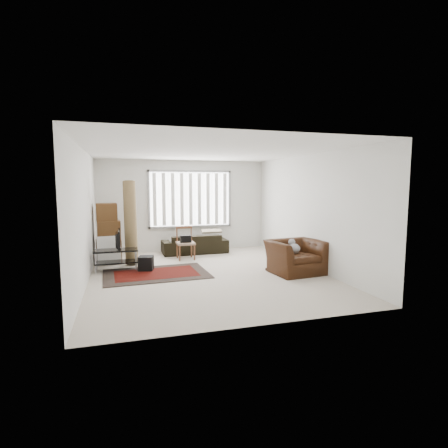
% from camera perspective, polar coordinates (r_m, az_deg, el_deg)
% --- Properties ---
extents(room, '(6.00, 6.02, 2.71)m').
position_cam_1_polar(room, '(8.12, -3.41, 4.86)').
color(room, '#C0B5A4').
rests_on(room, ground).
extents(persian_rug, '(2.32, 1.61, 0.02)m').
position_cam_1_polar(persian_rug, '(7.98, -10.99, -7.98)').
color(persian_rug, black).
rests_on(persian_rug, ground).
extents(tv_stand, '(0.98, 0.44, 0.49)m').
position_cam_1_polar(tv_stand, '(8.49, -17.21, -4.90)').
color(tv_stand, black).
rests_on(tv_stand, ground).
extents(tv, '(0.10, 0.79, 0.46)m').
position_cam_1_polar(tv, '(8.43, -17.29, -2.47)').
color(tv, black).
rests_on(tv, tv_stand).
extents(subwoofer, '(0.39, 0.39, 0.32)m').
position_cam_1_polar(subwoofer, '(8.31, -12.63, -6.24)').
color(subwoofer, black).
rests_on(subwoofer, persian_rug).
extents(moving_boxes, '(0.66, 0.61, 1.51)m').
position_cam_1_polar(moving_boxes, '(9.46, -18.38, -1.67)').
color(moving_boxes, brown).
rests_on(moving_boxes, ground).
extents(white_flatpack, '(0.58, 0.30, 0.71)m').
position_cam_1_polar(white_flatpack, '(9.15, -18.25, -4.12)').
color(white_flatpack, silver).
rests_on(white_flatpack, ground).
extents(rolled_rug, '(0.33, 0.69, 2.09)m').
position_cam_1_polar(rolled_rug, '(9.04, -15.03, 0.28)').
color(rolled_rug, brown).
rests_on(rolled_rug, ground).
extents(sofa, '(1.89, 0.85, 0.72)m').
position_cam_1_polar(sofa, '(10.19, -4.79, -2.74)').
color(sofa, black).
rests_on(sofa, ground).
extents(side_chair, '(0.47, 0.47, 0.86)m').
position_cam_1_polar(side_chair, '(9.36, -6.31, -2.85)').
color(side_chair, '#836A56').
rests_on(side_chair, ground).
extents(armchair, '(1.24, 1.11, 0.84)m').
position_cam_1_polar(armchair, '(8.04, 11.61, -4.86)').
color(armchair, '#32180A').
rests_on(armchair, ground).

